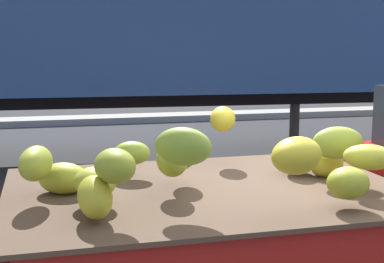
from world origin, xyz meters
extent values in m
cube|color=gray|center=(0.00, 10.51, 0.08)|extent=(80.00, 0.80, 0.16)
cube|color=#B21E19|center=(-1.09, -0.21, 0.58)|extent=(2.62, 1.82, 0.08)
cube|color=#B21E19|center=(-1.11, 0.65, 0.84)|extent=(2.59, 0.11, 0.44)
cube|color=#B21E19|center=(0.18, -0.18, 0.84)|extent=(0.09, 1.77, 0.44)
cube|color=#B21E19|center=(-2.36, -0.24, 0.84)|extent=(0.09, 1.77, 0.44)
cube|color=#B21914|center=(-1.11, 0.68, 0.80)|extent=(2.48, 0.07, 0.07)
cube|color=brown|center=(-1.09, -0.21, 1.07)|extent=(2.75, 1.94, 0.03)
ellipsoid|color=gold|center=(-0.75, -0.94, 1.44)|extent=(0.43, 0.41, 0.21)
ellipsoid|color=gold|center=(-0.13, -0.08, 1.19)|extent=(0.36, 0.33, 0.22)
ellipsoid|color=#9FAC31|center=(-2.21, -0.32, 1.34)|extent=(0.27, 0.40, 0.21)
ellipsoid|color=olive|center=(-1.77, -0.80, 1.41)|extent=(0.28, 0.33, 0.20)
ellipsoid|color=#959F29|center=(-0.38, -0.87, 1.24)|extent=(0.30, 0.28, 0.19)
ellipsoid|color=gold|center=(-1.88, -0.76, 1.22)|extent=(0.23, 0.37, 0.24)
ellipsoid|color=olive|center=(-1.55, 0.20, 1.27)|extent=(0.29, 0.22, 0.17)
ellipsoid|color=#A2AC30|center=(-1.86, -0.47, 1.24)|extent=(0.36, 0.37, 0.19)
ellipsoid|color=olive|center=(-1.35, -0.68, 1.47)|extent=(0.40, 0.35, 0.23)
ellipsoid|color=olive|center=(-1.22, -0.09, 1.31)|extent=(0.25, 0.30, 0.24)
ellipsoid|color=#8FA02C|center=(-1.35, -0.35, 1.33)|extent=(0.24, 0.30, 0.23)
ellipsoid|color=#A6AA2C|center=(-2.04, -0.12, 1.18)|extent=(0.41, 0.37, 0.21)
ellipsoid|color=olive|center=(-0.32, 0.03, 1.22)|extent=(0.31, 0.39, 0.16)
ellipsoid|color=yellow|center=(-0.75, 0.53, 1.45)|extent=(0.28, 0.33, 0.21)
ellipsoid|color=#90A531|center=(-0.14, -0.27, 1.37)|extent=(0.39, 0.22, 0.23)
ellipsoid|color=gold|center=(-0.09, -0.60, 1.33)|extent=(0.40, 0.36, 0.17)
cylinder|color=black|center=(-1.41, 0.64, 0.32)|extent=(0.64, 0.21, 0.64)
cube|color=navy|center=(-1.15, 5.82, 2.60)|extent=(12.11, 3.11, 2.70)
cube|color=black|center=(-1.15, 5.82, 1.10)|extent=(11.05, 0.96, 0.30)
cylinder|color=#38383A|center=(2.14, 5.65, 0.62)|extent=(0.18, 0.18, 1.25)
camera|label=1|loc=(-2.05, -3.84, 2.09)|focal=52.59mm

